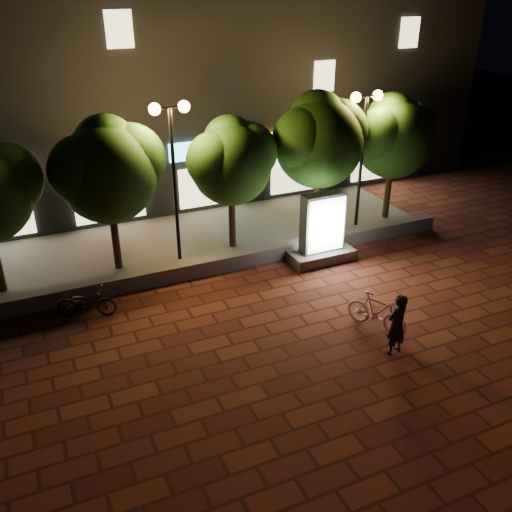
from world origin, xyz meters
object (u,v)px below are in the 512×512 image
tree_mid (232,158)px  street_lamp_left (172,143)px  tree_right (320,137)px  scooter_parked (86,302)px  tree_left (108,167)px  rider (397,325)px  scooter_pink (377,312)px  ad_kiosk (322,234)px  street_lamp_right (364,125)px  tree_far_right (394,134)px

tree_mid → street_lamp_left: 2.22m
tree_right → scooter_parked: (-8.73, -2.49, -3.14)m
tree_mid → tree_right: 3.32m
tree_left → tree_right: tree_right is taller
tree_mid → rider: (1.37, -7.41, -2.38)m
scooter_pink → ad_kiosk: bearing=53.4°
tree_mid → scooter_pink: size_ratio=2.56×
street_lamp_right → scooter_pink: 7.74m
tree_mid → scooter_parked: tree_mid is taller
street_lamp_left → tree_left: bearing=172.3°
street_lamp_right → ad_kiosk: bearing=-144.6°
tree_mid → ad_kiosk: bearing=-43.1°
tree_left → ad_kiosk: (6.29, -2.15, -2.49)m
rider → scooter_parked: (-6.79, 4.93, -0.41)m
tree_left → street_lamp_left: (1.95, -0.26, 0.58)m
street_lamp_right → tree_far_right: bearing=9.6°
scooter_pink → tree_far_right: bearing=25.4°
tree_mid → scooter_pink: bearing=-76.2°
tree_far_right → rider: (-5.14, -7.41, -2.53)m
tree_right → tree_far_right: 3.20m
tree_mid → street_lamp_right: bearing=-3.0°
tree_far_right → scooter_parked: bearing=-168.2°
ad_kiosk → rider: 5.35m
scooter_parked → scooter_pink: bearing=-97.7°
tree_left → street_lamp_right: size_ratio=0.98×
scooter_pink → scooter_parked: (-6.98, 3.86, -0.10)m
street_lamp_right → scooter_parked: bearing=-167.9°
street_lamp_right → ad_kiosk: (-2.65, -1.89, -2.94)m
tree_right → street_lamp_left: street_lamp_left is taller
street_lamp_left → scooter_parked: (-3.37, -2.22, -3.60)m
tree_right → scooter_parked: size_ratio=3.09×
scooter_parked → street_lamp_left: bearing=-35.3°
scooter_pink → rider: 1.13m
tree_mid → street_lamp_left: street_lamp_left is taller
tree_right → tree_left: bearing=-180.0°
rider → tree_mid: bearing=-90.5°
tree_left → rider: 9.51m
tree_left → tree_right: 7.30m
tree_far_right → scooter_pink: (-4.94, -6.35, -2.84)m
tree_far_right → street_lamp_left: size_ratio=0.92×
ad_kiosk → scooter_pink: bearing=-100.0°
tree_left → scooter_pink: bearing=-48.8°
ad_kiosk → scooter_parked: ad_kiosk is taller
tree_left → scooter_parked: bearing=-119.8°
scooter_pink → rider: rider is taller
tree_mid → tree_far_right: 6.50m
tree_far_right → rider: tree_far_right is taller
street_lamp_right → ad_kiosk: 4.39m
tree_mid → scooter_parked: (-5.42, -2.49, -2.79)m
ad_kiosk → scooter_pink: (-0.74, -4.20, -0.43)m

